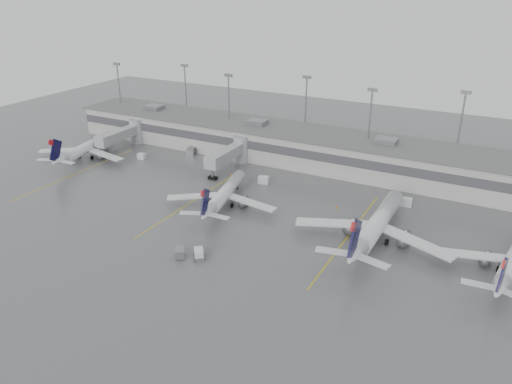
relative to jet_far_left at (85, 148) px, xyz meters
The scene contains 18 objects.
ground 67.29m from the jet_far_left, 29.28° to the right, with size 260.00×260.00×0.00m, color #555558.
terminal 63.80m from the jet_far_left, 23.18° to the left, with size 152.00×17.00×9.45m.
light_masts 66.90m from the jet_far_left, 27.77° to the left, with size 142.40×8.00×20.60m.
jet_bridge_left 13.26m from the jet_far_left, 76.26° to the left, with size 4.00×17.20×7.00m.
jet_bridge_right 40.26m from the jet_far_left, 18.61° to the left, with size 4.00×17.20×7.00m.
stand_markings 59.38m from the jet_far_left, ahead, with size 105.25×40.00×0.01m.
jet_far_left is the anchor object (origin of this frame).
jet_mid_left 49.09m from the jet_far_left, ahead, with size 23.65×26.81×8.80m.
jet_mid_right 81.49m from the jet_far_left, ahead, with size 29.71×33.28×10.77m.
baggage_tug 62.89m from the jet_far_left, 27.40° to the right, with size 3.06×3.24×1.79m.
baggage_cart 60.65m from the jet_far_left, 29.80° to the right, with size 2.74×2.92×1.65m.
gse_uld_a 15.11m from the jet_far_left, 25.76° to the left, with size 2.13×1.42×1.51m, color silver.
gse_uld_b 50.62m from the jet_far_left, ahead, with size 2.43×1.62×1.72m, color silver.
gse_uld_c 83.23m from the jet_far_left, ahead, with size 2.46×1.64×1.74m, color silver.
gse_loader 27.99m from the jet_far_left, 34.14° to the left, with size 1.91×3.05×1.91m, color slate.
cone_a 6.37m from the jet_far_left, 68.77° to the left, with size 0.50×0.50×0.80m, color orange.
cone_b 41.62m from the jet_far_left, ahead, with size 0.40×0.40×0.63m, color orange.
cone_c 70.09m from the jet_far_left, ahead, with size 0.43×0.43×0.69m, color orange.
Camera 1 is at (41.12, -57.50, 45.26)m, focal length 35.00 mm.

